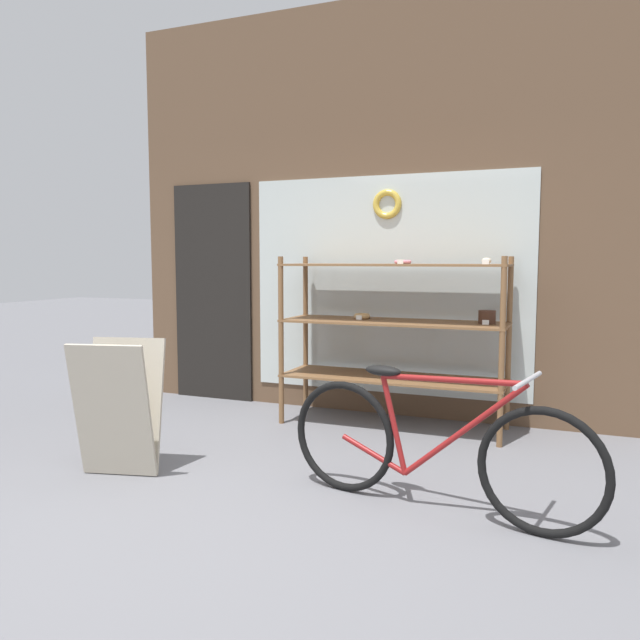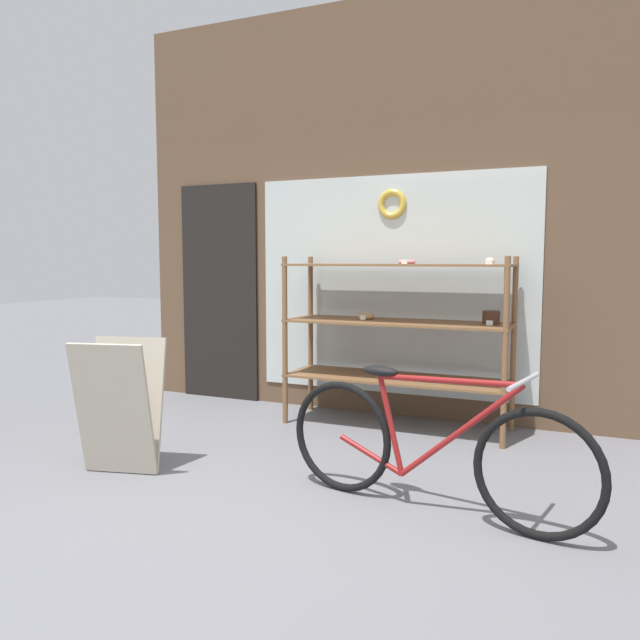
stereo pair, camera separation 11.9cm
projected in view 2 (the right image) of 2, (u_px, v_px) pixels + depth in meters
The scene contains 5 objects.
ground_plane at pixel (213, 518), 3.33m from camera, with size 30.00×30.00×0.00m, color slate.
storefront_facade at pixel (367, 218), 5.51m from camera, with size 4.60×0.13×3.61m.
display_case at pixel (399, 324), 5.05m from camera, with size 1.82×0.56×1.40m.
bicycle at pixel (429, 449), 3.37m from camera, with size 1.78×0.51×0.79m.
sandwich_board at pixel (120, 407), 3.99m from camera, with size 0.57×0.49×0.86m.
Camera 2 is at (1.82, -2.71, 1.38)m, focal length 35.00 mm.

